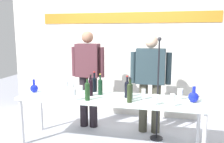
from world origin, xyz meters
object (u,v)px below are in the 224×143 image
wine_bottle_4 (91,87)px  presenter_right (150,77)px  wine_bottle_6 (130,91)px  wine_bottle_5 (94,83)px  wine_bottle_2 (87,90)px  wine_glass_right_3 (173,98)px  wine_bottle_0 (130,92)px  display_table (110,101)px  wine_glass_right_0 (180,92)px  wine_glass_right_2 (144,92)px  presenter_left (88,74)px  decanter_blue_right (194,97)px  wine_bottle_1 (100,86)px  wine_glass_left_1 (74,92)px  wine_glass_left_0 (81,88)px  wine_bottle_3 (127,88)px  wine_glass_left_3 (72,86)px  decanter_blue_left (34,88)px  microphone_stand (157,106)px  wine_glass_left_2 (66,84)px  wine_glass_right_1 (155,98)px

wine_bottle_4 → presenter_right: bearing=35.2°
wine_bottle_6 → wine_bottle_5: bearing=153.2°
wine_bottle_2 → wine_glass_right_3: size_ratio=1.90×
wine_bottle_0 → display_table: bearing=150.6°
wine_bottle_2 → wine_bottle_6: bearing=16.2°
wine_glass_right_0 → wine_glass_right_2: 0.50m
wine_bottle_0 → wine_bottle_2: wine_bottle_0 is taller
wine_bottle_2 → wine_glass_right_3: bearing=-2.0°
wine_bottle_2 → wine_bottle_5: (-0.05, 0.47, -0.01)m
presenter_left → wine_bottle_0: presenter_left is taller
decanter_blue_right → wine_bottle_0: 0.85m
wine_bottle_1 → decanter_blue_right: bearing=-3.9°
presenter_right → wine_glass_left_1: presenter_right is taller
wine_glass_right_0 → wine_glass_right_2: (-0.49, -0.10, -0.01)m
wine_bottle_2 → wine_bottle_4: wine_bottle_2 is taller
wine_bottle_0 → wine_bottle_6: bearing=94.1°
wine_glass_left_0 → wine_glass_right_2: (0.93, -0.06, 0.01)m
wine_bottle_0 → wine_bottle_4: wine_bottle_0 is taller
wine_bottle_3 → wine_bottle_5: (-0.55, 0.21, 0.00)m
wine_glass_left_0 → wine_glass_right_3: size_ratio=0.83×
wine_bottle_2 → wine_glass_right_0: size_ratio=2.01×
wine_bottle_1 → wine_glass_left_1: wine_bottle_1 is taller
wine_glass_left_0 → wine_glass_right_3: wine_glass_right_3 is taller
decanter_blue_right → wine_glass_left_3: decanter_blue_right is taller
wine_bottle_2 → wine_bottle_5: bearing=95.7°
wine_bottle_2 → wine_glass_right_2: 0.77m
presenter_left → wine_glass_left_0: (0.08, -0.55, -0.12)m
wine_bottle_0 → wine_glass_right_2: bearing=46.0°
presenter_right → wine_bottle_6: (-0.22, -0.65, -0.07)m
decanter_blue_right → wine_bottle_2: bearing=-170.5°
wine_bottle_4 → wine_bottle_5: size_ratio=0.97×
display_table → decanter_blue_left: bearing=178.9°
wine_glass_right_0 → decanter_blue_right: bearing=-22.7°
presenter_left → wine_glass_left_1: bearing=-84.0°
microphone_stand → wine_bottle_5: bearing=-174.2°
wine_glass_left_2 → wine_bottle_4: bearing=-24.2°
presenter_right → display_table: bearing=-130.9°
wine_bottle_1 → wine_glass_right_1: size_ratio=2.29×
display_table → wine_bottle_4: wine_bottle_4 is taller
wine_glass_left_2 → decanter_blue_right: bearing=-6.7°
wine_glass_left_2 → wine_glass_right_1: (1.42, -0.47, -0.00)m
wine_bottle_2 → wine_glass_left_0: size_ratio=2.28×
wine_bottle_2 → wine_glass_left_1: wine_bottle_2 is taller
wine_bottle_5 → wine_glass_left_1: wine_bottle_5 is taller
decanter_blue_left → wine_bottle_4: bearing=0.4°
wine_glass_left_3 → presenter_right: bearing=20.5°
display_table → wine_bottle_1: bearing=146.4°
wine_bottle_3 → wine_bottle_5: bearing=159.4°
wine_bottle_2 → wine_bottle_3: size_ratio=1.00×
wine_bottle_0 → wine_glass_left_2: wine_bottle_0 is taller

